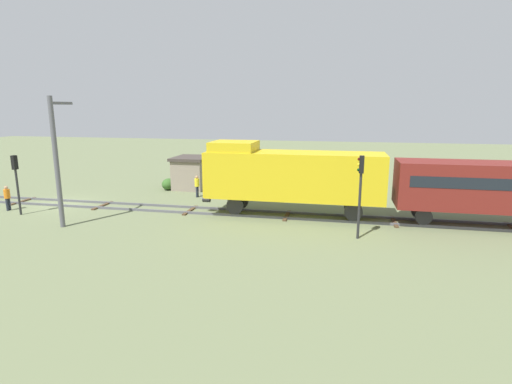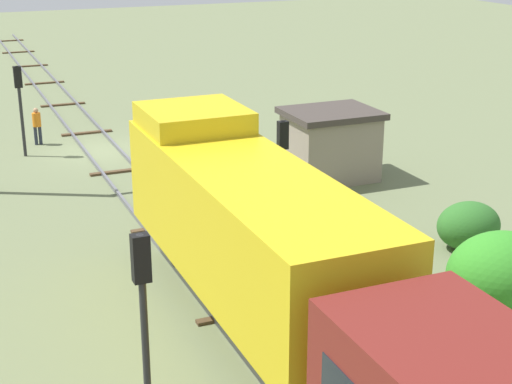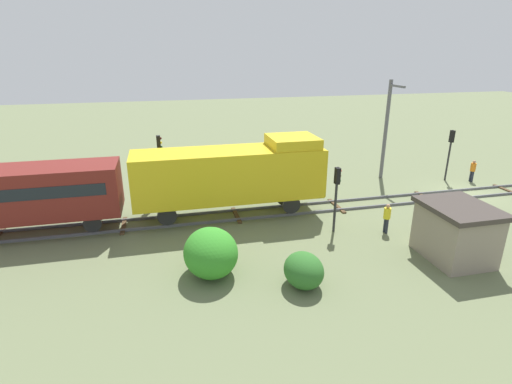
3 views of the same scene
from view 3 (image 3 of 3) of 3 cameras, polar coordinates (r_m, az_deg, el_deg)
The scene contains 13 objects.
ground_plane at distance 31.71m, azimuth 27.98°, elevation -0.30°, with size 118.95×118.95×0.00m, color #66704C.
railway_track at distance 31.69m, azimuth 28.00°, elevation -0.18°, with size 2.40×79.30×0.16m.
locomotive at distance 23.49m, azimuth -3.39°, elevation 2.75°, with size 2.90×11.60×4.60m.
traffic_signal_near at distance 33.73m, azimuth 26.04°, elevation 5.95°, with size 0.32×0.34×3.90m.
traffic_signal_mid at distance 21.92m, azimuth 11.46°, elevation 0.62°, with size 0.32×0.34×3.71m.
traffic_signal_far at distance 26.56m, azimuth -13.57°, elevation 4.94°, with size 0.32×0.34×4.46m.
worker_near_track at distance 34.61m, azimuth 28.57°, elevation 2.88°, with size 0.38×0.38×1.70m.
worker_by_signal at distance 23.08m, azimuth 18.20°, elevation -3.27°, with size 0.38×0.38×1.70m.
catenary_mast at distance 32.27m, azimuth 18.14°, elevation 8.77°, with size 1.94×0.28×7.52m.
relay_hut at distance 21.45m, azimuth 26.66°, elevation -5.09°, with size 3.50×2.90×2.74m.
bush_near at distance 17.46m, azimuth 6.83°, elevation -11.04°, with size 2.05×1.68×1.49m, color #2C6726.
bush_mid at distance 23.63m, azimuth 27.85°, elevation -5.47°, with size 1.34×1.09×0.97m, color #355E26.
bush_far at distance 18.11m, azimuth -6.47°, elevation -8.60°, with size 2.96×2.42×2.16m, color #338B26.
Camera 3 is at (-22.13, 20.55, 9.67)m, focal length 28.00 mm.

